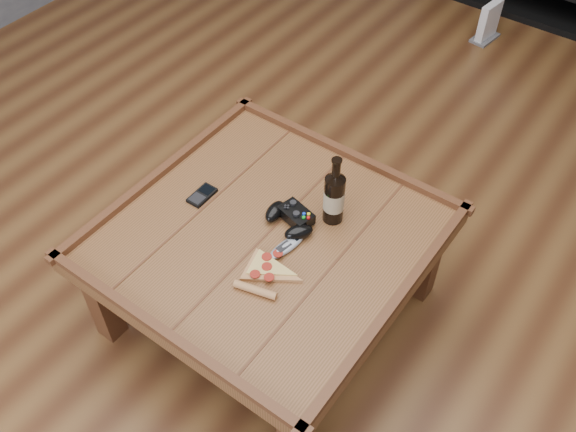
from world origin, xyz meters
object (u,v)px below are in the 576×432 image
Objects in this scene: beer_bottle at (334,196)px; game_console at (488,23)px; pizza_slice at (265,272)px; remote_control at (287,246)px; coffee_table at (267,245)px; game_controller at (291,219)px; smartphone at (202,195)px.

beer_bottle is 1.19× the size of game_console.
pizza_slice is 2.41m from game_console.
remote_control reaches higher than game_console.
coffee_table is 5.09× the size of game_controller.
pizza_slice is (0.09, -0.13, 0.07)m from coffee_table.
coffee_table is 0.11m from remote_control.
remote_control is at bearing -2.79° from smartphone.
game_controller is 2.19m from game_console.
coffee_table is at bearing 110.81° from pizza_slice.
game_controller is at bearing -133.33° from beer_bottle.
game_console is (-0.17, 2.15, -0.37)m from game_controller.
remote_control is 0.70× the size of game_console.
smartphone is (-0.29, 0.00, 0.07)m from coffee_table.
beer_bottle is at bearing 54.00° from coffee_table.
beer_bottle is 0.48m from smartphone.
pizza_slice reaches higher than remote_control.
smartphone is at bearing -156.50° from beer_bottle.
coffee_table is 2.26m from game_console.
pizza_slice is at bearing -76.76° from game_console.
remote_control is 2.29m from game_console.
pizza_slice is at bearing -54.55° from coffee_table.
game_controller reaches higher than coffee_table.
beer_bottle is 0.34m from pizza_slice.
pizza_slice is (-0.04, -0.32, -0.10)m from beer_bottle.
beer_bottle is 2.53× the size of smartphone.
smartphone is (-0.43, -0.19, -0.10)m from beer_bottle.
game_console is (0.16, 2.23, -0.35)m from smartphone.
game_controller is at bearing 13.06° from smartphone.
pizza_slice is (0.06, -0.22, -0.02)m from game_controller.
game_console is at bearing 85.24° from smartphone.
pizza_slice reaches higher than smartphone.
coffee_table is at bearing -100.95° from game_controller.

